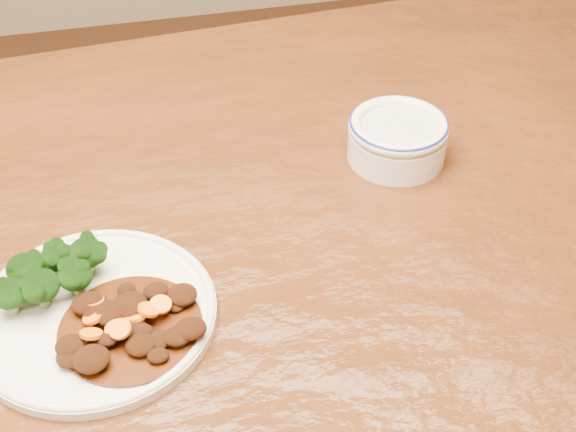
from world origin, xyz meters
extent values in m
cube|color=#50250E|center=(0.00, 0.00, 0.73)|extent=(1.57, 1.02, 0.04)
cylinder|color=#38200E|center=(0.66, 0.44, 0.35)|extent=(0.06, 0.06, 0.71)
cylinder|color=white|center=(-0.06, -0.09, 0.76)|extent=(0.23, 0.23, 0.01)
torus|color=white|center=(-0.06, -0.09, 0.76)|extent=(0.23, 0.23, 0.01)
cylinder|color=olive|center=(-0.08, -0.06, 0.77)|extent=(0.01, 0.01, 0.01)
ellipsoid|color=black|center=(-0.08, -0.06, 0.78)|extent=(0.03, 0.03, 0.03)
cylinder|color=olive|center=(-0.14, -0.07, 0.77)|extent=(0.01, 0.01, 0.01)
ellipsoid|color=black|center=(-0.14, -0.07, 0.78)|extent=(0.03, 0.03, 0.03)
cylinder|color=olive|center=(-0.12, -0.04, 0.77)|extent=(0.01, 0.01, 0.01)
ellipsoid|color=black|center=(-0.12, -0.04, 0.78)|extent=(0.03, 0.03, 0.03)
cylinder|color=olive|center=(-0.06, -0.03, 0.77)|extent=(0.01, 0.01, 0.01)
ellipsoid|color=black|center=(-0.06, -0.03, 0.79)|extent=(0.04, 0.04, 0.03)
cylinder|color=olive|center=(-0.09, -0.03, 0.77)|extent=(0.01, 0.01, 0.01)
ellipsoid|color=black|center=(-0.09, -0.03, 0.78)|extent=(0.03, 0.03, 0.02)
cylinder|color=olive|center=(-0.11, -0.07, 0.77)|extent=(0.01, 0.01, 0.01)
ellipsoid|color=black|center=(-0.11, -0.07, 0.79)|extent=(0.04, 0.04, 0.03)
cylinder|color=#401C06|center=(-0.03, -0.12, 0.76)|extent=(0.13, 0.13, 0.00)
ellipsoid|color=black|center=(-0.06, -0.10, 0.77)|extent=(0.03, 0.03, 0.01)
ellipsoid|color=black|center=(-0.05, -0.14, 0.77)|extent=(0.02, 0.02, 0.01)
ellipsoid|color=black|center=(-0.03, -0.10, 0.77)|extent=(0.03, 0.03, 0.02)
ellipsoid|color=black|center=(0.00, -0.08, 0.77)|extent=(0.02, 0.02, 0.01)
ellipsoid|color=black|center=(-0.08, -0.14, 0.77)|extent=(0.03, 0.03, 0.01)
ellipsoid|color=black|center=(-0.02, -0.13, 0.77)|extent=(0.02, 0.02, 0.01)
ellipsoid|color=black|center=(-0.05, -0.11, 0.77)|extent=(0.03, 0.03, 0.01)
ellipsoid|color=black|center=(0.01, -0.10, 0.77)|extent=(0.02, 0.02, 0.01)
ellipsoid|color=black|center=(0.01, -0.15, 0.77)|extent=(0.03, 0.02, 0.01)
ellipsoid|color=black|center=(-0.03, -0.08, 0.77)|extent=(0.02, 0.02, 0.01)
ellipsoid|color=black|center=(-0.07, -0.16, 0.77)|extent=(0.03, 0.03, 0.02)
ellipsoid|color=black|center=(0.02, -0.10, 0.77)|extent=(0.03, 0.03, 0.01)
ellipsoid|color=black|center=(-0.02, -0.15, 0.77)|extent=(0.03, 0.03, 0.01)
ellipsoid|color=black|center=(0.02, -0.14, 0.77)|extent=(0.03, 0.03, 0.01)
ellipsoid|color=black|center=(-0.01, -0.16, 0.77)|extent=(0.02, 0.02, 0.01)
ellipsoid|color=black|center=(-0.03, -0.10, 0.77)|extent=(0.02, 0.02, 0.01)
ellipsoid|color=black|center=(-0.07, -0.15, 0.77)|extent=(0.02, 0.02, 0.01)
ellipsoid|color=black|center=(-0.08, -0.15, 0.77)|extent=(0.02, 0.02, 0.01)
ellipsoid|color=black|center=(-0.07, -0.09, 0.77)|extent=(0.03, 0.03, 0.02)
ellipsoid|color=black|center=(-0.07, -0.09, 0.77)|extent=(0.03, 0.03, 0.02)
ellipsoid|color=black|center=(-0.03, -0.13, 0.77)|extent=(0.03, 0.03, 0.01)
ellipsoid|color=black|center=(-0.09, -0.15, 0.77)|extent=(0.02, 0.02, 0.01)
ellipsoid|color=black|center=(-0.01, -0.14, 0.77)|extent=(0.02, 0.02, 0.01)
cylinder|color=orange|center=(-0.04, -0.13, 0.78)|extent=(0.03, 0.03, 0.01)
cylinder|color=orange|center=(-0.03, -0.12, 0.77)|extent=(0.02, 0.02, 0.01)
cylinder|color=orange|center=(-0.04, -0.13, 0.78)|extent=(0.02, 0.02, 0.01)
cylinder|color=orange|center=(-0.07, -0.13, 0.78)|extent=(0.03, 0.03, 0.02)
cylinder|color=orange|center=(-0.01, -0.11, 0.78)|extent=(0.03, 0.03, 0.01)
cylinder|color=orange|center=(-0.06, -0.09, 0.77)|extent=(0.03, 0.03, 0.01)
cylinder|color=orange|center=(0.00, -0.11, 0.78)|extent=(0.03, 0.03, 0.01)
cylinder|color=orange|center=(-0.06, -0.11, 0.77)|extent=(0.03, 0.03, 0.01)
cylinder|color=white|center=(0.30, 0.09, 0.77)|extent=(0.11, 0.11, 0.04)
cylinder|color=beige|center=(0.30, 0.09, 0.79)|extent=(0.09, 0.09, 0.01)
torus|color=white|center=(0.30, 0.09, 0.79)|extent=(0.12, 0.12, 0.02)
torus|color=navy|center=(0.30, 0.09, 0.80)|extent=(0.11, 0.11, 0.01)
camera|label=1|loc=(0.00, -0.63, 1.32)|focal=50.00mm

